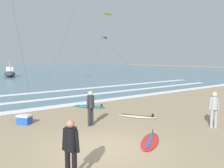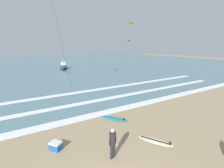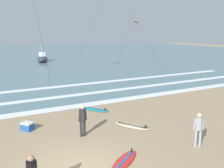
% 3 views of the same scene
% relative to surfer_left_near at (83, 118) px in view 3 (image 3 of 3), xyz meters
% --- Properties ---
extents(ground_plane, '(160.00, 160.00, 0.00)m').
position_rel_surfer_left_near_xyz_m(ground_plane, '(-1.32, -2.67, -0.96)').
color(ground_plane, '#9E8763').
extents(wave_foam_shoreline, '(58.91, 1.00, 0.01)m').
position_rel_surfer_left_near_xyz_m(wave_foam_shoreline, '(-3.00, 5.13, -0.94)').
color(wave_foam_shoreline, white).
rests_on(wave_foam_shoreline, ocean_surface).
extents(wave_foam_mid_break, '(49.54, 0.79, 0.01)m').
position_rel_surfer_left_near_xyz_m(wave_foam_mid_break, '(-2.69, 8.24, -0.94)').
color(wave_foam_mid_break, white).
rests_on(wave_foam_mid_break, ocean_surface).
extents(wave_foam_outer_break, '(47.79, 0.90, 0.01)m').
position_rel_surfer_left_near_xyz_m(wave_foam_outer_break, '(-0.25, 12.10, -0.94)').
color(wave_foam_outer_break, white).
rests_on(wave_foam_outer_break, ocean_surface).
extents(surfer_left_near, '(0.51, 0.32, 1.60)m').
position_rel_surfer_left_near_xyz_m(surfer_left_near, '(0.00, 0.00, 0.00)').
color(surfer_left_near, '#232328').
rests_on(surfer_left_near, ground).
extents(surfer_right_near, '(0.49, 0.32, 1.60)m').
position_rel_surfer_left_near_xyz_m(surfer_right_near, '(4.07, -3.68, 0.00)').
color(surfer_right_near, gray).
rests_on(surfer_right_near, ground).
extents(surfboard_near_water, '(1.54, 2.13, 0.25)m').
position_rel_surfer_left_near_xyz_m(surfboard_near_water, '(2.86, -0.11, -0.91)').
color(surfboard_near_water, beige).
rests_on(surfboard_near_water, ground).
extents(surfboard_left_pile, '(2.06, 1.71, 0.25)m').
position_rel_surfer_left_near_xyz_m(surfboard_left_pile, '(0.40, -3.29, -0.91)').
color(surfboard_left_pile, red).
rests_on(surfboard_left_pile, ground).
extents(surfboard_right_spare, '(1.65, 2.09, 0.25)m').
position_rel_surfer_left_near_xyz_m(surfboard_right_spare, '(2.38, 3.70, -0.91)').
color(surfboard_right_spare, teal).
rests_on(surfboard_right_spare, ground).
extents(kite_red_low_near, '(5.39, 14.87, 6.94)m').
position_rel_surfer_left_near_xyz_m(kite_red_low_near, '(21.87, 27.76, 5.71)').
color(kite_red_low_near, red).
rests_on(kite_red_low_near, ground).
extents(offshore_boat, '(3.08, 5.47, 2.70)m').
position_rel_surfer_left_near_xyz_m(offshore_boat, '(6.61, 33.58, -0.40)').
color(offshore_boat, '#2D3342').
rests_on(offshore_boat, ground).
extents(cooler_box, '(0.72, 0.76, 0.44)m').
position_rel_surfer_left_near_xyz_m(cooler_box, '(-2.27, 2.15, -0.74)').
color(cooler_box, '#1E4C9E').
rests_on(cooler_box, ground).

